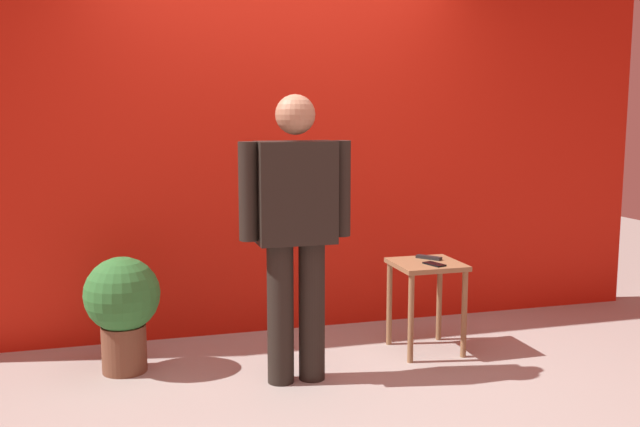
{
  "coord_description": "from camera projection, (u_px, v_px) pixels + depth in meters",
  "views": [
    {
      "loc": [
        -1.07,
        -3.54,
        1.52
      ],
      "look_at": [
        0.09,
        0.55,
        0.91
      ],
      "focal_mm": 40.09,
      "sensor_mm": 36.0,
      "label": 1
    }
  ],
  "objects": [
    {
      "name": "ground_plane",
      "position": [
        332.0,
        394.0,
        3.87
      ],
      "size": [
        12.0,
        12.0,
        0.0
      ],
      "primitive_type": "plane",
      "color": "#9E9991"
    },
    {
      "name": "potted_plant",
      "position": [
        122.0,
        304.0,
        4.16
      ],
      "size": [
        0.44,
        0.44,
        0.69
      ],
      "color": "brown",
      "rests_on": "ground_plane"
    },
    {
      "name": "cell_phone",
      "position": [
        434.0,
        264.0,
        4.42
      ],
      "size": [
        0.11,
        0.16,
        0.01
      ],
      "primitive_type": "cube",
      "rotation": [
        0.0,
        0.0,
        0.32
      ],
      "color": "black",
      "rests_on": "side_table"
    },
    {
      "name": "standing_person",
      "position": [
        296.0,
        224.0,
        3.95
      ],
      "size": [
        0.64,
        0.23,
        1.62
      ],
      "color": "black",
      "rests_on": "ground_plane"
    },
    {
      "name": "tv_remote",
      "position": [
        429.0,
        257.0,
        4.6
      ],
      "size": [
        0.14,
        0.16,
        0.02
      ],
      "primitive_type": "cube",
      "rotation": [
        0.0,
        0.0,
        0.67
      ],
      "color": "black",
      "rests_on": "side_table"
    },
    {
      "name": "side_table",
      "position": [
        426.0,
        280.0,
        4.52
      ],
      "size": [
        0.42,
        0.42,
        0.58
      ],
      "color": "olive",
      "rests_on": "ground_plane"
    },
    {
      "name": "back_wall_red",
      "position": [
        278.0,
        122.0,
        4.89
      ],
      "size": [
        5.56,
        0.12,
        2.91
      ],
      "primitive_type": "cube",
      "color": "red",
      "rests_on": "ground_plane"
    }
  ]
}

